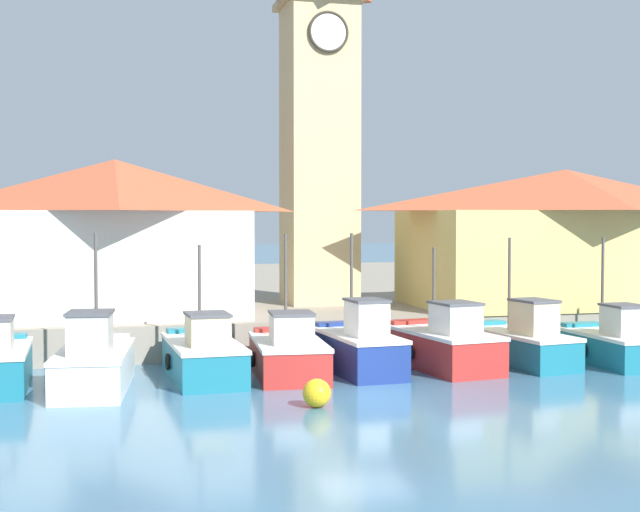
# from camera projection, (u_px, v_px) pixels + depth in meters

# --- Properties ---
(ground_plane) EXTENTS (300.00, 300.00, 0.00)m
(ground_plane) POSITION_uv_depth(u_px,v_px,m) (364.00, 397.00, 24.39)
(ground_plane) COLOR teal
(quay_wharf) EXTENTS (120.00, 40.00, 1.29)m
(quay_wharf) POSITION_uv_depth(u_px,v_px,m) (221.00, 294.00, 50.58)
(quay_wharf) COLOR gray
(quay_wharf) RESTS_ON ground
(fishing_boat_left_inner) EXTENTS (2.55, 5.05, 4.49)m
(fishing_boat_left_inner) POSITION_uv_depth(u_px,v_px,m) (94.00, 363.00, 25.38)
(fishing_boat_left_inner) COLOR silver
(fishing_boat_left_inner) RESTS_ON ground
(fishing_boat_mid_left) EXTENTS (2.20, 5.09, 4.09)m
(fishing_boat_mid_left) POSITION_uv_depth(u_px,v_px,m) (203.00, 355.00, 27.16)
(fishing_boat_mid_left) COLOR #196B7F
(fishing_boat_mid_left) RESTS_ON ground
(fishing_boat_center) EXTENTS (2.48, 4.85, 4.42)m
(fishing_boat_center) POSITION_uv_depth(u_px,v_px,m) (288.00, 353.00, 27.66)
(fishing_boat_center) COLOR #AD2823
(fishing_boat_center) RESTS_ON ground
(fishing_boat_mid_right) EXTENTS (2.05, 4.70, 4.43)m
(fishing_boat_mid_right) POSITION_uv_depth(u_px,v_px,m) (358.00, 347.00, 28.29)
(fishing_boat_mid_right) COLOR navy
(fishing_boat_mid_right) RESTS_ON ground
(fishing_boat_right_inner) EXTENTS (2.66, 4.95, 3.94)m
(fishing_boat_right_inner) POSITION_uv_depth(u_px,v_px,m) (443.00, 345.00, 29.00)
(fishing_boat_right_inner) COLOR #AD2823
(fishing_boat_right_inner) RESTS_ON ground
(fishing_boat_right_outer) EXTENTS (2.41, 4.94, 4.25)m
(fishing_boat_right_outer) POSITION_uv_depth(u_px,v_px,m) (520.00, 342.00, 29.88)
(fishing_boat_right_outer) COLOR #196B7F
(fishing_boat_right_outer) RESTS_ON ground
(fishing_boat_far_right) EXTENTS (1.90, 4.34, 4.26)m
(fishing_boat_far_right) POSITION_uv_depth(u_px,v_px,m) (612.00, 343.00, 29.90)
(fishing_boat_far_right) COLOR #196B7F
(fishing_boat_far_right) RESTS_ON ground
(clock_tower) EXTENTS (3.36, 3.36, 16.97)m
(clock_tower) POSITION_uv_depth(u_px,v_px,m) (319.00, 113.00, 37.76)
(clock_tower) COLOR tan
(clock_tower) RESTS_ON quay_wharf
(warehouse_left) EXTENTS (9.79, 7.05, 5.83)m
(warehouse_left) POSITION_uv_depth(u_px,v_px,m) (115.00, 235.00, 33.42)
(warehouse_left) COLOR silver
(warehouse_left) RESTS_ON quay_wharf
(warehouse_right) EXTENTS (13.17, 7.14, 5.67)m
(warehouse_right) POSITION_uv_depth(u_px,v_px,m) (565.00, 236.00, 37.35)
(warehouse_right) COLOR tan
(warehouse_right) RESTS_ON quay_wharf
(mooring_buoy) EXTENTS (0.74, 0.74, 0.74)m
(mooring_buoy) POSITION_uv_depth(u_px,v_px,m) (317.00, 393.00, 23.07)
(mooring_buoy) COLOR gold
(mooring_buoy) RESTS_ON ground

